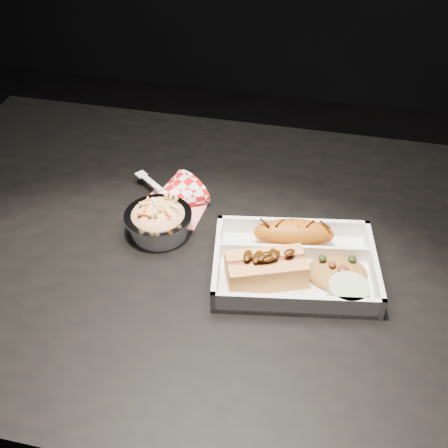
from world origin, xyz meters
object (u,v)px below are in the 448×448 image
Objects in this scene: dining_table at (217,279)px; napkin_fork at (169,199)px; foil_coleslaw_cup at (158,219)px; hotdog at (266,268)px; food_tray at (294,267)px; fried_pastry at (294,234)px.

napkin_fork is at bearing 144.26° from dining_table.
dining_table is 0.17m from napkin_fork.
dining_table is 7.65× the size of napkin_fork.
foil_coleslaw_cup is at bearing 179.52° from dining_table.
hotdog is at bearing 0.67° from napkin_fork.
food_tray is 1.76× the size of napkin_fork.
hotdog is (0.10, -0.08, 0.12)m from dining_table.
hotdog and foil_coleslaw_cup have the same top height.
food_tray is 0.27m from napkin_fork.
dining_table is at bearing -174.85° from fried_pastry.
foil_coleslaw_cup is (-0.23, -0.01, -0.00)m from fried_pastry.
foil_coleslaw_cup reaches higher than food_tray.
napkin_fork is at bearing 164.63° from fried_pastry.
hotdog is at bearing -38.62° from dining_table.
foil_coleslaw_cup is at bearing -177.31° from fried_pastry.
food_tray is at bearing 11.67° from napkin_fork.
food_tray reaches higher than dining_table.
hotdog is 0.21m from foil_coleslaw_cup.
food_tray is 0.06m from hotdog.
napkin_fork reaches higher than dining_table.
napkin_fork is (-0.01, 0.07, -0.01)m from foil_coleslaw_cup.
hotdog is 0.25m from napkin_fork.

